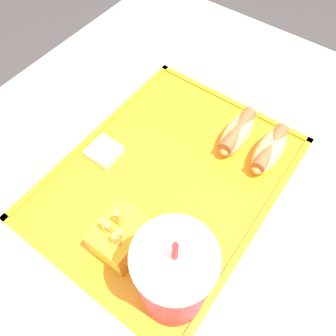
# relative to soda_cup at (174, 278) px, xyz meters

# --- Properties ---
(ground_plane) EXTENTS (8.00, 8.00, 0.00)m
(ground_plane) POSITION_rel_soda_cup_xyz_m (-0.11, -0.15, -0.84)
(ground_plane) COLOR #383333
(dining_table) EXTENTS (1.14, 0.82, 0.74)m
(dining_table) POSITION_rel_soda_cup_xyz_m (-0.11, -0.15, -0.47)
(dining_table) COLOR beige
(dining_table) RESTS_ON ground_plane
(food_tray) EXTENTS (0.46, 0.36, 0.01)m
(food_tray) POSITION_rel_soda_cup_xyz_m (-0.16, -0.12, -0.09)
(food_tray) COLOR orange
(food_tray) RESTS_ON dining_table
(soda_cup) EXTENTS (0.10, 0.10, 0.21)m
(soda_cup) POSITION_rel_soda_cup_xyz_m (0.00, 0.00, 0.00)
(soda_cup) COLOR red
(soda_cup) RESTS_ON food_tray
(hot_dog_far) EXTENTS (0.12, 0.05, 0.04)m
(hot_dog_far) POSITION_rel_soda_cup_xyz_m (-0.30, 0.00, -0.06)
(hot_dog_far) COLOR tan
(hot_dog_far) RESTS_ON food_tray
(hot_dog_near) EXTENTS (0.12, 0.05, 0.04)m
(hot_dog_near) POSITION_rel_soda_cup_xyz_m (-0.30, -0.07, -0.06)
(hot_dog_near) COLOR tan
(hot_dog_near) RESTS_ON food_tray
(fries_carton) EXTENTS (0.08, 0.07, 0.10)m
(fries_carton) POSITION_rel_soda_cup_xyz_m (-0.01, -0.11, -0.05)
(fries_carton) COLOR gold
(fries_carton) RESTS_ON food_tray
(sauce_cup_mayo) EXTENTS (0.05, 0.05, 0.02)m
(sauce_cup_mayo) POSITION_rel_soda_cup_xyz_m (-0.13, -0.25, -0.08)
(sauce_cup_mayo) COLOR silver
(sauce_cup_mayo) RESTS_ON food_tray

